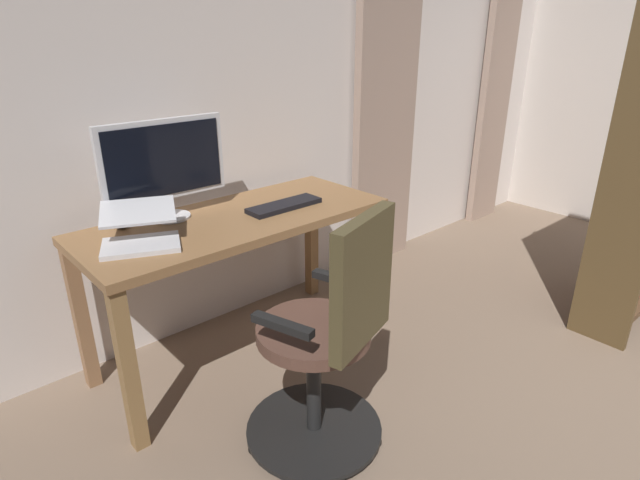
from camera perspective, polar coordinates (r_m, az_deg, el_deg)
back_room_partition at (r=3.29m, az=0.98°, el=17.51°), size 4.84×0.10×2.58m
curtain_left_panel at (r=4.64m, az=18.97°, el=15.32°), size 0.38×0.06×2.18m
curtain_right_panel at (r=3.53m, az=7.36°, el=14.41°), size 0.55×0.06×2.18m
desk at (r=2.48m, az=-9.11°, el=0.36°), size 1.46×0.61×0.76m
office_chair at (r=1.97m, az=0.90°, el=-11.76°), size 0.56×0.56×1.01m
computer_monitor at (r=2.42m, az=-16.94°, el=8.17°), size 0.59×0.18×0.45m
computer_keyboard at (r=2.53m, az=-4.00°, el=3.86°), size 0.39×0.12×0.02m
laptop at (r=2.20m, az=-19.43°, el=0.79°), size 0.40×0.40×0.15m
computer_mouse at (r=2.44m, az=-21.32°, el=1.76°), size 0.06×0.10×0.04m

